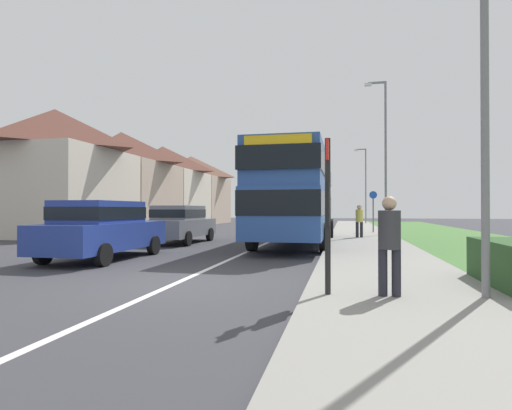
{
  "coord_description": "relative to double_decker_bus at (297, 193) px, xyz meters",
  "views": [
    {
      "loc": [
        3.24,
        -7.54,
        1.47
      ],
      "look_at": [
        0.55,
        5.03,
        1.6
      ],
      "focal_mm": 28.63,
      "sensor_mm": 36.0,
      "label": 1
    }
  ],
  "objects": [
    {
      "name": "parked_car_grey",
      "position": [
        -5.04,
        -0.11,
        -1.25
      ],
      "size": [
        1.9,
        4.49,
        1.62
      ],
      "color": "slate",
      "rests_on": "ground_plane"
    },
    {
      "name": "parked_car_blue",
      "position": [
        -5.02,
        -5.98,
        -1.21
      ],
      "size": [
        1.98,
        4.54,
        1.7
      ],
      "color": "navy",
      "rests_on": "ground_plane"
    },
    {
      "name": "street_lamp_mid",
      "position": [
        4.0,
        6.01,
        2.57
      ],
      "size": [
        1.14,
        0.2,
        8.31
      ],
      "color": "slate",
      "rests_on": "ground_plane"
    },
    {
      "name": "ground_plane",
      "position": [
        -1.36,
        -9.14,
        -2.14
      ],
      "size": [
        120.0,
        120.0,
        0.0
      ],
      "primitive_type": "plane",
      "color": "#38383D"
    },
    {
      "name": "double_decker_bus",
      "position": [
        0.0,
        0.0,
        0.0
      ],
      "size": [
        2.8,
        10.01,
        3.7
      ],
      "color": "#284C93",
      "rests_on": "ground_plane"
    },
    {
      "name": "pedestrian_walking_away",
      "position": [
        2.62,
        3.44,
        -1.17
      ],
      "size": [
        0.34,
        0.34,
        1.67
      ],
      "color": "#23232D",
      "rests_on": "ground_plane"
    },
    {
      "name": "street_lamp_far",
      "position": [
        3.91,
        24.3,
        2.09
      ],
      "size": [
        1.14,
        0.2,
        7.36
      ],
      "color": "slate",
      "rests_on": "ground_plane"
    },
    {
      "name": "pavement_near_side",
      "position": [
        2.84,
        -3.14,
        -2.08
      ],
      "size": [
        3.2,
        68.0,
        0.12
      ],
      "primitive_type": "cube",
      "color": "gray",
      "rests_on": "ground_plane"
    },
    {
      "name": "house_terrace_far_side",
      "position": [
        -13.82,
        13.45,
        1.38
      ],
      "size": [
        6.82,
        27.51,
        7.04
      ],
      "color": "beige",
      "rests_on": "ground_plane"
    },
    {
      "name": "bus_stop_sign",
      "position": [
        1.64,
        -10.1,
        -0.6
      ],
      "size": [
        0.09,
        0.52,
        2.6
      ],
      "color": "black",
      "rests_on": "ground_plane"
    },
    {
      "name": "street_lamp_near",
      "position": [
        3.9,
        -9.84,
        2.07
      ],
      "size": [
        1.14,
        0.2,
        7.33
      ],
      "color": "slate",
      "rests_on": "ground_plane"
    },
    {
      "name": "lane_marking_centre",
      "position": [
        -1.36,
        -1.14,
        -2.14
      ],
      "size": [
        0.14,
        60.0,
        0.01
      ],
      "primitive_type": "cube",
      "color": "silver",
      "rests_on": "ground_plane"
    },
    {
      "name": "pedestrian_at_stop",
      "position": [
        2.58,
        -10.06,
        -1.17
      ],
      "size": [
        0.34,
        0.34,
        1.67
      ],
      "color": "#23232D",
      "rests_on": "ground_plane"
    },
    {
      "name": "cycle_route_sign",
      "position": [
        3.58,
        8.0,
        -0.71
      ],
      "size": [
        0.44,
        0.08,
        2.52
      ],
      "color": "slate",
      "rests_on": "ground_plane"
    }
  ]
}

